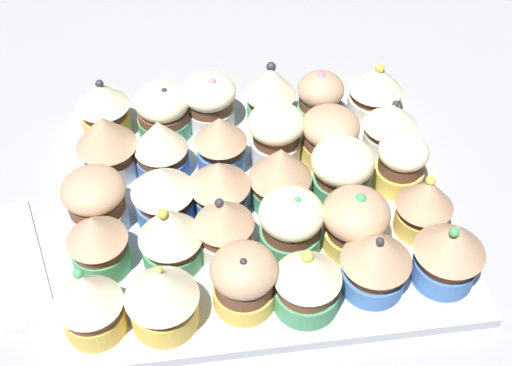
# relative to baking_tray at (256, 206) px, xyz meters

# --- Properties ---
(ground_plane) EXTENTS (1.80, 1.80, 0.03)m
(ground_plane) POSITION_rel_baking_tray_xyz_m (0.00, 0.00, -0.02)
(ground_plane) COLOR #9E9EA3
(baking_tray) EXTENTS (0.41, 0.34, 0.01)m
(baking_tray) POSITION_rel_baking_tray_xyz_m (0.00, 0.00, 0.00)
(baking_tray) COLOR silver
(baking_tray) RESTS_ON ground_plane
(cupcake_0) EXTENTS (0.06, 0.06, 0.07)m
(cupcake_0) POSITION_rel_baking_tray_xyz_m (-0.16, -0.12, 0.04)
(cupcake_0) COLOR white
(cupcake_0) RESTS_ON baking_tray
(cupcake_1) EXTENTS (0.05, 0.05, 0.07)m
(cupcake_1) POSITION_rel_baking_tray_xyz_m (-0.09, -0.12, 0.04)
(cupcake_1) COLOR #4C9E6B
(cupcake_1) RESTS_ON baking_tray
(cupcake_2) EXTENTS (0.06, 0.06, 0.08)m
(cupcake_2) POSITION_rel_baking_tray_xyz_m (-0.03, -0.13, 0.05)
(cupcake_2) COLOR #4C9E6B
(cupcake_2) RESTS_ON baking_tray
(cupcake_3) EXTENTS (0.06, 0.06, 0.07)m
(cupcake_3) POSITION_rel_baking_tray_xyz_m (0.04, -0.13, 0.04)
(cupcake_3) COLOR white
(cupcake_3) RESTS_ON baking_tray
(cupcake_4) EXTENTS (0.06, 0.06, 0.07)m
(cupcake_4) POSITION_rel_baking_tray_xyz_m (0.09, -0.12, 0.04)
(cupcake_4) COLOR #4C9E6B
(cupcake_4) RESTS_ON baking_tray
(cupcake_5) EXTENTS (0.06, 0.06, 0.07)m
(cupcake_5) POSITION_rel_baking_tray_xyz_m (0.16, -0.13, 0.04)
(cupcake_5) COLOR #EFC651
(cupcake_5) RESTS_ON baking_tray
(cupcake_6) EXTENTS (0.06, 0.06, 0.07)m
(cupcake_6) POSITION_rel_baking_tray_xyz_m (-0.16, -0.06, 0.04)
(cupcake_6) COLOR white
(cupcake_6) RESTS_ON baking_tray
(cupcake_7) EXTENTS (0.06, 0.06, 0.06)m
(cupcake_7) POSITION_rel_baking_tray_xyz_m (-0.09, -0.06, 0.04)
(cupcake_7) COLOR #EFC651
(cupcake_7) RESTS_ON baking_tray
(cupcake_8) EXTENTS (0.06, 0.06, 0.07)m
(cupcake_8) POSITION_rel_baking_tray_xyz_m (-0.03, -0.06, 0.04)
(cupcake_8) COLOR white
(cupcake_8) RESTS_ON baking_tray
(cupcake_9) EXTENTS (0.06, 0.06, 0.07)m
(cupcake_9) POSITION_rel_baking_tray_xyz_m (0.03, -0.06, 0.04)
(cupcake_9) COLOR #477AC6
(cupcake_9) RESTS_ON baking_tray
(cupcake_10) EXTENTS (0.06, 0.06, 0.07)m
(cupcake_10) POSITION_rel_baking_tray_xyz_m (0.09, -0.06, 0.04)
(cupcake_10) COLOR #477AC6
(cupcake_10) RESTS_ON baking_tray
(cupcake_11) EXTENTS (0.06, 0.06, 0.08)m
(cupcake_11) POSITION_rel_baking_tray_xyz_m (0.15, -0.07, 0.05)
(cupcake_11) COLOR white
(cupcake_11) RESTS_ON baking_tray
(cupcake_12) EXTENTS (0.05, 0.05, 0.06)m
(cupcake_12) POSITION_rel_baking_tray_xyz_m (-0.15, -0.01, 0.04)
(cupcake_12) COLOR #EFC651
(cupcake_12) RESTS_ON baking_tray
(cupcake_13) EXTENTS (0.07, 0.07, 0.07)m
(cupcake_13) POSITION_rel_baking_tray_xyz_m (-0.09, -0.00, 0.04)
(cupcake_13) COLOR #4C9E6B
(cupcake_13) RESTS_ON baking_tray
(cupcake_14) EXTENTS (0.07, 0.07, 0.07)m
(cupcake_14) POSITION_rel_baking_tray_xyz_m (-0.02, -0.00, 0.04)
(cupcake_14) COLOR #4C9E6B
(cupcake_14) RESTS_ON baking_tray
(cupcake_15) EXTENTS (0.06, 0.06, 0.07)m
(cupcake_15) POSITION_rel_baking_tray_xyz_m (0.04, 0.01, 0.04)
(cupcake_15) COLOR #477AC6
(cupcake_15) RESTS_ON baking_tray
(cupcake_16) EXTENTS (0.06, 0.06, 0.07)m
(cupcake_16) POSITION_rel_baking_tray_xyz_m (0.09, 0.01, 0.04)
(cupcake_16) COLOR #477AC6
(cupcake_16) RESTS_ON baking_tray
(cupcake_17) EXTENTS (0.06, 0.06, 0.07)m
(cupcake_17) POSITION_rel_baking_tray_xyz_m (0.16, 0.01, 0.04)
(cupcake_17) COLOR white
(cupcake_17) RESTS_ON baking_tray
(cupcake_18) EXTENTS (0.06, 0.06, 0.07)m
(cupcake_18) POSITION_rel_baking_tray_xyz_m (-0.16, 0.06, 0.04)
(cupcake_18) COLOR #EFC651
(cupcake_18) RESTS_ON baking_tray
(cupcake_19) EXTENTS (0.07, 0.07, 0.07)m
(cupcake_19) POSITION_rel_baking_tray_xyz_m (-0.09, 0.07, 0.04)
(cupcake_19) COLOR #EFC651
(cupcake_19) RESTS_ON baking_tray
(cupcake_20) EXTENTS (0.06, 0.06, 0.07)m
(cupcake_20) POSITION_rel_baking_tray_xyz_m (-0.03, 0.06, 0.04)
(cupcake_20) COLOR #4C9E6B
(cupcake_20) RESTS_ON baking_tray
(cupcake_21) EXTENTS (0.06, 0.06, 0.07)m
(cupcake_21) POSITION_rel_baking_tray_xyz_m (0.04, 0.06, 0.04)
(cupcake_21) COLOR white
(cupcake_21) RESTS_ON baking_tray
(cupcake_22) EXTENTS (0.06, 0.06, 0.08)m
(cupcake_22) POSITION_rel_baking_tray_xyz_m (0.09, 0.06, 0.04)
(cupcake_22) COLOR #4C9E6B
(cupcake_22) RESTS_ON baking_tray
(cupcake_23) EXTENTS (0.06, 0.06, 0.07)m
(cupcake_23) POSITION_rel_baking_tray_xyz_m (0.16, 0.06, 0.04)
(cupcake_23) COLOR #4C9E6B
(cupcake_23) RESTS_ON baking_tray
(cupcake_24) EXTENTS (0.07, 0.07, 0.08)m
(cupcake_24) POSITION_rel_baking_tray_xyz_m (-0.16, 0.12, 0.05)
(cupcake_24) COLOR #477AC6
(cupcake_24) RESTS_ON baking_tray
(cupcake_25) EXTENTS (0.07, 0.07, 0.08)m
(cupcake_25) POSITION_rel_baking_tray_xyz_m (-0.09, 0.12, 0.04)
(cupcake_25) COLOR #477AC6
(cupcake_25) RESTS_ON baking_tray
(cupcake_26) EXTENTS (0.06, 0.06, 0.08)m
(cupcake_26) POSITION_rel_baking_tray_xyz_m (-0.03, 0.13, 0.04)
(cupcake_26) COLOR #4C9E6B
(cupcake_26) RESTS_ON baking_tray
(cupcake_27) EXTENTS (0.06, 0.06, 0.07)m
(cupcake_27) POSITION_rel_baking_tray_xyz_m (0.03, 0.12, 0.04)
(cupcake_27) COLOR #EFC651
(cupcake_27) RESTS_ON baking_tray
(cupcake_28) EXTENTS (0.07, 0.07, 0.08)m
(cupcake_28) POSITION_rel_baking_tray_xyz_m (0.10, 0.13, 0.04)
(cupcake_28) COLOR #EFC651
(cupcake_28) RESTS_ON baking_tray
(cupcake_29) EXTENTS (0.06, 0.06, 0.08)m
(cupcake_29) POSITION_rel_baking_tray_xyz_m (0.16, 0.13, 0.05)
(cupcake_29) COLOR #EFC651
(cupcake_29) RESTS_ON baking_tray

